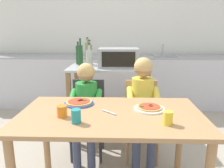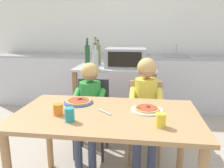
% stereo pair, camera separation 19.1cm
% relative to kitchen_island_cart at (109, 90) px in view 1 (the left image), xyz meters
% --- Properties ---
extents(ground_plane, '(10.70, 10.70, 0.00)m').
position_rel_kitchen_island_cart_xyz_m(ground_plane, '(0.07, -0.09, -0.60)').
color(ground_plane, '#A89E8C').
extents(back_wall_tiled, '(5.31, 0.12, 2.70)m').
position_rel_kitchen_island_cart_xyz_m(back_wall_tiled, '(0.07, 1.58, 0.75)').
color(back_wall_tiled, white).
rests_on(back_wall_tiled, ground).
extents(kitchen_counter, '(4.78, 0.60, 1.10)m').
position_rel_kitchen_island_cart_xyz_m(kitchen_counter, '(0.07, 1.17, -0.15)').
color(kitchen_counter, silver).
rests_on(kitchen_counter, ground).
extents(kitchen_island_cart, '(0.99, 0.56, 0.90)m').
position_rel_kitchen_island_cart_xyz_m(kitchen_island_cart, '(0.00, 0.00, 0.00)').
color(kitchen_island_cart, '#B7BABF').
rests_on(kitchen_island_cart, ground).
extents(toaster_oven, '(0.48, 0.35, 0.23)m').
position_rel_kitchen_island_cart_xyz_m(toaster_oven, '(0.12, 0.01, 0.42)').
color(toaster_oven, '#999BA0').
rests_on(toaster_oven, kitchen_island_cart).
extents(bottle_dark_olive_oil, '(0.05, 0.05, 0.35)m').
position_rel_kitchen_island_cart_xyz_m(bottle_dark_olive_oil, '(-0.33, -0.12, 0.45)').
color(bottle_dark_olive_oil, '#1E4723').
rests_on(bottle_dark_olive_oil, kitchen_island_cart).
extents(bottle_tall_green_wine, '(0.06, 0.06, 0.30)m').
position_rel_kitchen_island_cart_xyz_m(bottle_tall_green_wine, '(-0.41, 0.19, 0.43)').
color(bottle_tall_green_wine, '#1E4723').
rests_on(bottle_tall_green_wine, kitchen_island_cart).
extents(bottle_brown_beer, '(0.07, 0.07, 0.30)m').
position_rel_kitchen_island_cart_xyz_m(bottle_brown_beer, '(-0.21, -0.22, 0.42)').
color(bottle_brown_beer, '#ADB7B2').
rests_on(bottle_brown_beer, kitchen_island_cart).
extents(bottle_squat_spirits, '(0.07, 0.07, 0.32)m').
position_rel_kitchen_island_cart_xyz_m(bottle_squat_spirits, '(-0.26, 0.18, 0.44)').
color(bottle_squat_spirits, olive).
rests_on(bottle_squat_spirits, kitchen_island_cart).
extents(bottle_slim_sauce, '(0.07, 0.07, 0.35)m').
position_rel_kitchen_island_cart_xyz_m(bottle_slim_sauce, '(-0.27, 0.09, 0.45)').
color(bottle_slim_sauce, olive).
rests_on(bottle_slim_sauce, kitchen_island_cart).
extents(dining_table, '(1.37, 0.79, 0.74)m').
position_rel_kitchen_island_cart_xyz_m(dining_table, '(0.07, -1.16, 0.04)').
color(dining_table, '#AD7F51').
rests_on(dining_table, ground).
extents(dining_chair_left, '(0.36, 0.36, 0.81)m').
position_rel_kitchen_island_cart_xyz_m(dining_chair_left, '(-0.21, -0.47, -0.12)').
color(dining_chair_left, '#333338').
rests_on(dining_chair_left, ground).
extents(dining_chair_right, '(0.36, 0.36, 0.81)m').
position_rel_kitchen_island_cart_xyz_m(dining_chair_right, '(0.37, -0.48, -0.12)').
color(dining_chair_right, tan).
rests_on(dining_chair_right, ground).
extents(child_in_green_shirt, '(0.32, 0.42, 1.00)m').
position_rel_kitchen_island_cart_xyz_m(child_in_green_shirt, '(-0.21, -0.59, 0.05)').
color(child_in_green_shirt, '#424C6B').
rests_on(child_in_green_shirt, ground).
extents(child_in_yellow_shirt, '(0.32, 0.42, 1.07)m').
position_rel_kitchen_island_cart_xyz_m(child_in_yellow_shirt, '(0.37, -0.60, 0.08)').
color(child_in_yellow_shirt, '#424C6B').
rests_on(child_in_yellow_shirt, ground).
extents(pizza_plate_blue_rimmed, '(0.25, 0.25, 0.03)m').
position_rel_kitchen_island_cart_xyz_m(pizza_plate_blue_rimmed, '(-0.21, -0.96, 0.16)').
color(pizza_plate_blue_rimmed, '#3356B7').
rests_on(pizza_plate_blue_rimmed, dining_table).
extents(pizza_plate_white, '(0.24, 0.24, 0.03)m').
position_rel_kitchen_island_cart_xyz_m(pizza_plate_white, '(0.37, -1.07, 0.16)').
color(pizza_plate_white, white).
rests_on(pizza_plate_white, dining_table).
extents(drinking_cup_teal, '(0.07, 0.07, 0.10)m').
position_rel_kitchen_island_cart_xyz_m(drinking_cup_teal, '(-0.16, -1.34, 0.19)').
color(drinking_cup_teal, teal).
rests_on(drinking_cup_teal, dining_table).
extents(drinking_cup_orange, '(0.07, 0.07, 0.08)m').
position_rel_kitchen_island_cart_xyz_m(drinking_cup_orange, '(-0.28, -1.24, 0.19)').
color(drinking_cup_orange, orange).
rests_on(drinking_cup_orange, dining_table).
extents(drinking_cup_yellow, '(0.07, 0.07, 0.09)m').
position_rel_kitchen_island_cart_xyz_m(drinking_cup_yellow, '(0.45, -1.35, 0.19)').
color(drinking_cup_yellow, yellow).
rests_on(drinking_cup_yellow, dining_table).
extents(serving_spoon, '(0.11, 0.10, 0.01)m').
position_rel_kitchen_island_cart_xyz_m(serving_spoon, '(0.05, -1.16, 0.15)').
color(serving_spoon, '#B7BABF').
rests_on(serving_spoon, dining_table).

